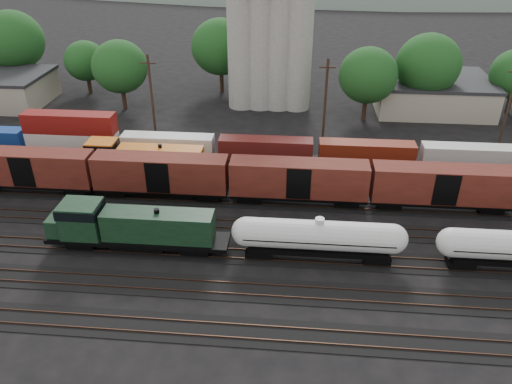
# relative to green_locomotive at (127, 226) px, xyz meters

# --- Properties ---
(ground) EXTENTS (600.00, 600.00, 0.00)m
(ground) POSITION_rel_green_locomotive_xyz_m (7.36, 5.00, -2.64)
(ground) COLOR black
(tracks) EXTENTS (180.00, 33.20, 0.20)m
(tracks) POSITION_rel_green_locomotive_xyz_m (7.36, 5.00, -2.59)
(tracks) COLOR black
(tracks) RESTS_ON ground
(green_locomotive) EXTENTS (17.52, 3.09, 4.64)m
(green_locomotive) POSITION_rel_green_locomotive_xyz_m (0.00, 0.00, 0.00)
(green_locomotive) COLOR black
(green_locomotive) RESTS_ON ground
(tank_car_a) EXTENTS (16.21, 2.90, 4.25)m
(tank_car_a) POSITION_rel_green_locomotive_xyz_m (18.13, -0.00, -0.10)
(tank_car_a) COLOR silver
(tank_car_a) RESTS_ON ground
(orange_locomotive) EXTENTS (17.10, 2.85, 4.27)m
(orange_locomotive) POSITION_rel_green_locomotive_xyz_m (-3.46, 15.00, -0.19)
(orange_locomotive) COLOR black
(orange_locomotive) RESTS_ON ground
(boxcar_string) EXTENTS (169.00, 2.90, 4.20)m
(boxcar_string) POSITION_rel_green_locomotive_xyz_m (16.14, 10.00, 0.48)
(boxcar_string) COLOR black
(boxcar_string) RESTS_ON ground
(container_wall) EXTENTS (160.00, 2.60, 5.80)m
(container_wall) POSITION_rel_green_locomotive_xyz_m (10.31, 20.00, -0.41)
(container_wall) COLOR black
(container_wall) RESTS_ON ground
(grain_silo) EXTENTS (13.40, 5.00, 29.00)m
(grain_silo) POSITION_rel_green_locomotive_xyz_m (10.64, 41.00, 8.62)
(grain_silo) COLOR #9E9C91
(grain_silo) RESTS_ON ground
(industrial_sheds) EXTENTS (119.38, 17.26, 5.10)m
(industrial_sheds) POSITION_rel_green_locomotive_xyz_m (13.99, 40.25, -0.08)
(industrial_sheds) COLOR #9E937F
(industrial_sheds) RESTS_ON ground
(tree_band) EXTENTS (167.07, 20.73, 13.71)m
(tree_band) POSITION_rel_green_locomotive_xyz_m (7.19, 44.15, 4.90)
(tree_band) COLOR black
(tree_band) RESTS_ON ground
(utility_poles) EXTENTS (122.20, 0.36, 12.00)m
(utility_poles) POSITION_rel_green_locomotive_xyz_m (7.36, 27.00, 3.57)
(utility_poles) COLOR black
(utility_poles) RESTS_ON ground
(distant_hills) EXTENTS (860.00, 286.00, 130.00)m
(distant_hills) POSITION_rel_green_locomotive_xyz_m (31.28, 265.00, -23.20)
(distant_hills) COLOR #59665B
(distant_hills) RESTS_ON ground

